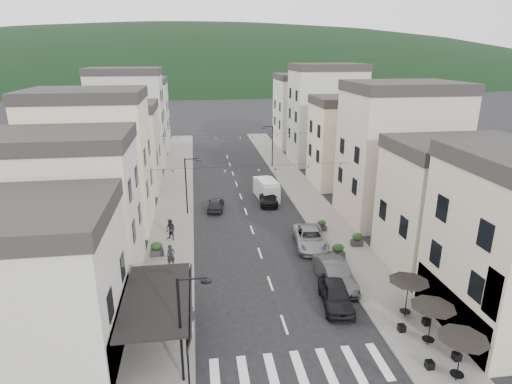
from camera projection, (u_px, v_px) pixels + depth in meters
sidewalk_left at (176, 196)px, 49.92m from camera, size 4.00×76.00×0.12m
sidewalk_right at (301, 190)px, 51.94m from camera, size 4.00×76.00×0.12m
hill_backdrop at (200, 76)px, 302.96m from camera, size 640.00×360.00×70.00m
boutique_awning at (161, 299)px, 23.61m from camera, size 3.77×7.50×3.28m
buildings_row_left at (117, 137)px, 52.48m from camera, size 10.20×54.16×14.00m
buildings_row_right at (347, 131)px, 55.26m from camera, size 10.20×54.16×14.50m
cafe_terrace at (432, 311)px, 23.80m from camera, size 2.50×8.10×2.53m
streetlamp_left_near at (186, 319)px, 20.80m from camera, size 1.70×0.56×6.00m
streetlamp_left_far at (189, 180)px, 43.36m from camera, size 1.70×0.56×6.00m
streetlamp_right_far at (271, 142)px, 61.86m from camera, size 1.70×0.56×6.00m
bollards at (286, 324)px, 25.90m from camera, size 11.66×10.26×0.60m
bunting_near at (250, 170)px, 39.78m from camera, size 19.00×0.28×0.62m
bunting_far at (234, 137)px, 54.83m from camera, size 19.00×0.28×0.62m
parked_car_a at (336, 295)px, 28.30m from camera, size 2.42×4.86×1.59m
parked_car_b at (335, 274)px, 30.81m from camera, size 2.03×5.26×1.71m
parked_car_c at (310, 238)px, 36.95m from camera, size 3.16×5.85×1.56m
parked_car_d at (268, 197)px, 47.52m from camera, size 2.47×4.98×1.39m
parked_car_e at (216, 204)px, 45.54m from camera, size 2.13×4.17×1.36m
delivery_van at (266, 189)px, 49.06m from camera, size 2.46×4.97×2.29m
pedestrian_a at (171, 256)px, 33.16m from camera, size 0.78×0.65×1.82m
pedestrian_b at (171, 230)px, 37.92m from camera, size 1.18×1.16×1.92m
planter_la at (186, 312)px, 26.69m from camera, size 1.10×0.85×1.09m
planter_lb at (157, 249)px, 35.05m from camera, size 1.14×0.71×1.22m
planter_ra at (338, 251)px, 34.60m from camera, size 1.19×0.73×1.27m
planter_rb at (357, 240)px, 36.87m from camera, size 1.07×0.66×1.15m
planter_rc at (322, 226)px, 39.99m from camera, size 0.94×0.53×1.04m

